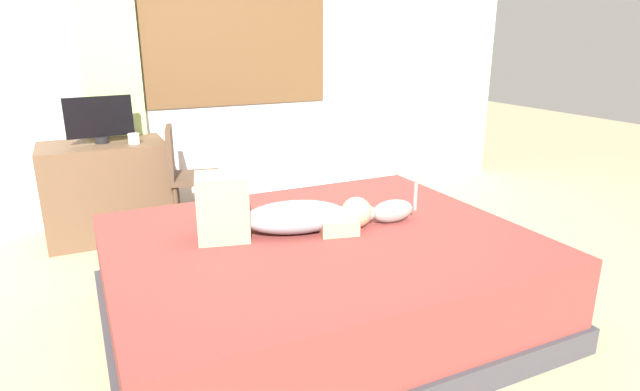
{
  "coord_description": "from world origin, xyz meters",
  "views": [
    {
      "loc": [
        -1.07,
        -2.34,
        1.52
      ],
      "look_at": [
        0.13,
        0.18,
        0.66
      ],
      "focal_mm": 29.12,
      "sensor_mm": 36.0,
      "label": 1
    }
  ],
  "objects_px": {
    "desk": "(107,190)",
    "person_lying": "(277,213)",
    "bed": "(319,279)",
    "chair_by_desk": "(185,172)",
    "cat": "(390,211)",
    "cup": "(134,139)",
    "tv_monitor": "(99,119)"
  },
  "relations": [
    {
      "from": "desk",
      "to": "person_lying",
      "type": "bearing_deg",
      "value": -67.0
    },
    {
      "from": "bed",
      "to": "chair_by_desk",
      "type": "relative_size",
      "value": 2.57
    },
    {
      "from": "bed",
      "to": "chair_by_desk",
      "type": "bearing_deg",
      "value": 102.79
    },
    {
      "from": "cat",
      "to": "person_lying",
      "type": "bearing_deg",
      "value": 169.79
    },
    {
      "from": "person_lying",
      "to": "chair_by_desk",
      "type": "height_order",
      "value": "chair_by_desk"
    },
    {
      "from": "cup",
      "to": "chair_by_desk",
      "type": "bearing_deg",
      "value": -17.8
    },
    {
      "from": "person_lying",
      "to": "chair_by_desk",
      "type": "relative_size",
      "value": 1.09
    },
    {
      "from": "desk",
      "to": "bed",
      "type": "bearing_deg",
      "value": -63.48
    },
    {
      "from": "person_lying",
      "to": "cat",
      "type": "height_order",
      "value": "person_lying"
    },
    {
      "from": "bed",
      "to": "person_lying",
      "type": "xyz_separation_m",
      "value": [
        -0.19,
        0.12,
        0.37
      ]
    },
    {
      "from": "bed",
      "to": "cup",
      "type": "bearing_deg",
      "value": 112.17
    },
    {
      "from": "bed",
      "to": "cat",
      "type": "relative_size",
      "value": 6.16
    },
    {
      "from": "cat",
      "to": "chair_by_desk",
      "type": "xyz_separation_m",
      "value": [
        -0.81,
        1.62,
        -0.07
      ]
    },
    {
      "from": "bed",
      "to": "person_lying",
      "type": "bearing_deg",
      "value": 147.92
    },
    {
      "from": "person_lying",
      "to": "chair_by_desk",
      "type": "distance_m",
      "value": 1.53
    },
    {
      "from": "cat",
      "to": "cup",
      "type": "distance_m",
      "value": 2.09
    },
    {
      "from": "bed",
      "to": "cat",
      "type": "distance_m",
      "value": 0.55
    },
    {
      "from": "person_lying",
      "to": "chair_by_desk",
      "type": "xyz_separation_m",
      "value": [
        -0.18,
        1.51,
        -0.11
      ]
    },
    {
      "from": "cat",
      "to": "desk",
      "type": "bearing_deg",
      "value": 126.4
    },
    {
      "from": "tv_monitor",
      "to": "chair_by_desk",
      "type": "xyz_separation_m",
      "value": [
        0.55,
        -0.24,
        -0.41
      ]
    },
    {
      "from": "person_lying",
      "to": "cat",
      "type": "xyz_separation_m",
      "value": [
        0.63,
        -0.11,
        -0.05
      ]
    },
    {
      "from": "chair_by_desk",
      "to": "cat",
      "type": "bearing_deg",
      "value": -63.46
    },
    {
      "from": "bed",
      "to": "person_lying",
      "type": "relative_size",
      "value": 2.35
    },
    {
      "from": "bed",
      "to": "tv_monitor",
      "type": "bearing_deg",
      "value": 116.31
    },
    {
      "from": "cat",
      "to": "chair_by_desk",
      "type": "height_order",
      "value": "chair_by_desk"
    },
    {
      "from": "bed",
      "to": "desk",
      "type": "height_order",
      "value": "desk"
    },
    {
      "from": "bed",
      "to": "tv_monitor",
      "type": "xyz_separation_m",
      "value": [
        -0.92,
        1.87,
        0.67
      ]
    },
    {
      "from": "desk",
      "to": "cup",
      "type": "relative_size",
      "value": 10.73
    },
    {
      "from": "tv_monitor",
      "to": "person_lying",
      "type": "bearing_deg",
      "value": -67.24
    },
    {
      "from": "cat",
      "to": "cup",
      "type": "bearing_deg",
      "value": 123.56
    },
    {
      "from": "desk",
      "to": "tv_monitor",
      "type": "height_order",
      "value": "tv_monitor"
    },
    {
      "from": "person_lying",
      "to": "cat",
      "type": "bearing_deg",
      "value": -10.21
    }
  ]
}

